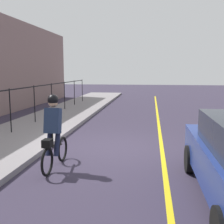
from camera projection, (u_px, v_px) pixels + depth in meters
ground_plane at (110, 148)px, 8.64m from camera, size 80.00×80.00×0.00m
lane_line_centre at (162, 150)px, 8.42m from camera, size 36.00×0.12×0.01m
sidewalk at (8, 141)px, 9.10m from camera, size 40.00×3.20×0.15m
iron_fence at (10, 99)px, 9.95m from camera, size 21.18×0.04×1.60m
cyclist_lead at (54, 133)px, 6.63m from camera, size 1.71×0.37×1.83m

